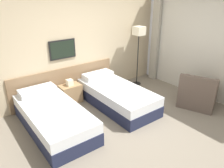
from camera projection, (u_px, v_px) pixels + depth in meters
name	position (u px, v px, depth m)	size (l,w,h in m)	color
ground_plane	(136.00, 125.00, 4.43)	(16.00, 16.00, 0.00)	slate
wall_headboard	(82.00, 44.00, 5.35)	(10.00, 0.10, 2.70)	#C6B28E
wall_window	(216.00, 46.00, 5.06)	(0.21, 4.46, 2.70)	white
bed_near_door	(53.00, 117.00, 4.26)	(0.95, 2.03, 0.60)	#1E233D
bed_near_window	(116.00, 96.00, 5.12)	(0.95, 2.03, 0.60)	#1E233D
nightstand	(71.00, 93.00, 5.27)	(0.49, 0.34, 0.59)	#9E7A51
floor_lamp	(139.00, 35.00, 5.85)	(0.27, 0.27, 1.65)	black
armchair	(198.00, 95.00, 5.10)	(0.97, 1.00, 0.82)	brown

